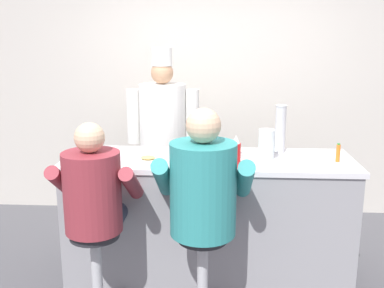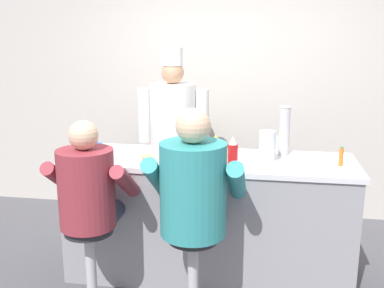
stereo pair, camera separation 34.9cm
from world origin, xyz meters
name	(u,v)px [view 1 (the left image)]	position (x,y,z in m)	size (l,w,h in m)	color
wall_back	(212,91)	(0.00, 1.80, 1.35)	(10.00, 0.06, 2.70)	beige
diner_counter	(208,216)	(0.00, 0.36, 0.50)	(2.28, 0.72, 0.99)	gray
ketchup_bottle_red	(236,152)	(0.20, 0.12, 1.10)	(0.07, 0.07, 0.24)	red
mustard_bottle_yellow	(216,148)	(0.06, 0.28, 1.09)	(0.07, 0.07, 0.21)	yellow
hot_sauce_bottle_orange	(338,153)	(0.99, 0.31, 1.06)	(0.03, 0.03, 0.14)	orange
water_pitcher_clear	(266,144)	(0.45, 0.36, 1.11)	(0.14, 0.12, 0.23)	silver
breakfast_plate	(148,160)	(-0.46, 0.22, 1.01)	(0.24, 0.24, 0.05)	white
cereal_bowl	(233,153)	(0.19, 0.41, 1.02)	(0.15, 0.15, 0.05)	white
coffee_mug_blue	(88,148)	(-1.00, 0.46, 1.04)	(0.14, 0.10, 0.09)	#4C7AB2
cup_stack_steel	(280,129)	(0.58, 0.57, 1.19)	(0.09, 0.09, 0.40)	#B7BABF
diner_seated_maroon	(94,198)	(-0.75, -0.27, 0.88)	(0.58, 0.58, 1.40)	#B2B5BA
diner_seated_teal	(203,193)	(-0.02, -0.26, 0.92)	(0.66, 0.65, 1.50)	#B2B5BA
cook_in_whites_near	(163,132)	(-0.48, 1.28, 1.00)	(0.71, 0.46, 1.83)	#232328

